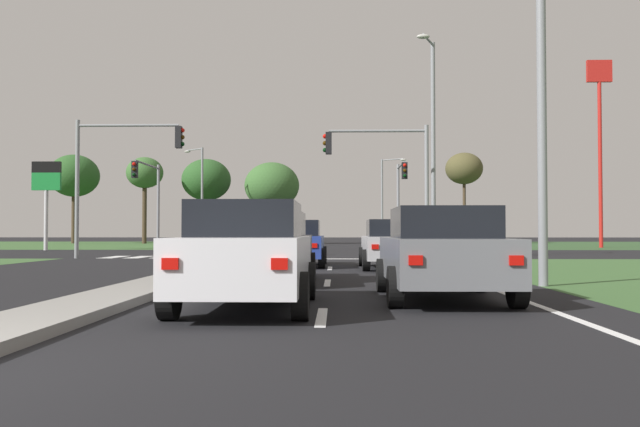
{
  "coord_description": "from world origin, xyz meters",
  "views": [
    {
      "loc": [
        3.7,
        -5.23,
        1.16
      ],
      "look_at": [
        2.73,
        34.47,
        2.25
      ],
      "focal_mm": 37.29,
      "sensor_mm": 36.0,
      "label": 1
    }
  ],
  "objects": [
    {
      "name": "ground_plane",
      "position": [
        0.0,
        30.0,
        0.0
      ],
      "size": [
        200.0,
        200.0,
        0.0
      ],
      "primitive_type": "plane",
      "color": "black"
    },
    {
      "name": "grass_verge_far_left",
      "position": [
        -25.5,
        54.5,
        0.0
      ],
      "size": [
        35.0,
        35.0,
        0.01
      ],
      "primitive_type": "cube",
      "color": "#385B2D",
      "rests_on": "ground"
    },
    {
      "name": "grass_verge_far_right",
      "position": [
        25.5,
        54.5,
        0.0
      ],
      "size": [
        35.0,
        35.0,
        0.01
      ],
      "primitive_type": "cube",
      "color": "#2D4C28",
      "rests_on": "ground"
    },
    {
      "name": "median_island_near",
      "position": [
        0.0,
        11.0,
        0.07
      ],
      "size": [
        1.2,
        22.0,
        0.14
      ],
      "primitive_type": "cube",
      "color": "gray",
      "rests_on": "ground"
    },
    {
      "name": "median_island_far",
      "position": [
        0.0,
        55.0,
        0.07
      ],
      "size": [
        1.2,
        36.0,
        0.14
      ],
      "primitive_type": "cube",
      "color": "gray",
      "rests_on": "ground"
    },
    {
      "name": "lane_dash_near",
      "position": [
        3.5,
        3.79,
        0.01
      ],
      "size": [
        0.14,
        2.0,
        0.01
      ],
      "primitive_type": "cube",
      "color": "silver",
      "rests_on": "ground"
    },
    {
      "name": "lane_dash_second",
      "position": [
        3.5,
        9.79,
        0.01
      ],
      "size": [
        0.14,
        2.0,
        0.01
      ],
      "primitive_type": "cube",
      "color": "silver",
      "rests_on": "ground"
    },
    {
      "name": "lane_dash_third",
      "position": [
        3.5,
        15.79,
        0.01
      ],
      "size": [
        0.14,
        2.0,
        0.01
      ],
      "primitive_type": "cube",
      "color": "silver",
      "rests_on": "ground"
    },
    {
      "name": "edge_line_right",
      "position": [
        6.85,
        12.0,
        0.01
      ],
      "size": [
        0.14,
        24.0,
        0.01
      ],
      "primitive_type": "cube",
      "color": "silver",
      "rests_on": "ground"
    },
    {
      "name": "stop_bar_near",
      "position": [
        3.8,
        23.0,
        0.01
      ],
      "size": [
        6.4,
        0.5,
        0.01
      ],
      "primitive_type": "cube",
      "color": "silver",
      "rests_on": "ground"
    },
    {
      "name": "crosswalk_bar_near",
      "position": [
        -6.4,
        24.8,
        0.01
      ],
      "size": [
        0.7,
        2.8,
        0.01
      ],
      "primitive_type": "cube",
      "color": "silver",
      "rests_on": "ground"
    },
    {
      "name": "crosswalk_bar_second",
      "position": [
        -5.25,
        24.8,
        0.01
      ],
      "size": [
        0.7,
        2.8,
        0.01
      ],
      "primitive_type": "cube",
      "color": "silver",
      "rests_on": "ground"
    },
    {
      "name": "crosswalk_bar_third",
      "position": [
        -4.1,
        24.8,
        0.01
      ],
      "size": [
        0.7,
        2.8,
        0.01
      ],
      "primitive_type": "cube",
      "color": "silver",
      "rests_on": "ground"
    },
    {
      "name": "crosswalk_bar_fourth",
      "position": [
        -2.95,
        24.8,
        0.01
      ],
      "size": [
        0.7,
        2.8,
        0.01
      ],
      "primitive_type": "cube",
      "color": "silver",
      "rests_on": "ground"
    },
    {
      "name": "crosswalk_bar_fifth",
      "position": [
        -1.8,
        24.8,
        0.01
      ],
      "size": [
        0.7,
        2.8,
        0.01
      ],
      "primitive_type": "cube",
      "color": "silver",
      "rests_on": "ground"
    },
    {
      "name": "crosswalk_bar_sixth",
      "position": [
        -0.65,
        24.8,
        0.01
      ],
      "size": [
        0.7,
        2.8,
        0.01
      ],
      "primitive_type": "cube",
      "color": "silver",
      "rests_on": "ground"
    },
    {
      "name": "crosswalk_bar_seventh",
      "position": [
        0.5,
        24.8,
        0.01
      ],
      "size": [
        0.7,
        2.8,
        0.01
      ],
      "primitive_type": "cube",
      "color": "silver",
      "rests_on": "ground"
    },
    {
      "name": "car_white_near",
      "position": [
        2.37,
        4.76,
        0.81
      ],
      "size": [
        1.94,
        4.27,
        1.6
      ],
      "color": "silver",
      "rests_on": "ground"
    },
    {
      "name": "car_navy_second",
      "position": [
        -2.19,
        57.43,
        0.77
      ],
      "size": [
        2.07,
        4.45,
        1.51
      ],
      "rotation": [
        0.0,
        0.0,
        3.14
      ],
      "color": "#161E47",
      "rests_on": "ground"
    },
    {
      "name": "car_red_third",
      "position": [
        -2.38,
        40.23,
        0.76
      ],
      "size": [
        2.01,
        4.52,
        1.48
      ],
      "rotation": [
        0.0,
        0.0,
        3.14
      ],
      "color": "#A31919",
      "rests_on": "ground"
    },
    {
      "name": "car_silver_fourth",
      "position": [
        5.47,
        15.72,
        0.78
      ],
      "size": [
        1.99,
        4.58,
        1.53
      ],
      "color": "#B7B7BC",
      "rests_on": "ground"
    },
    {
      "name": "car_black_fifth",
      "position": [
        2.17,
        10.01,
        0.81
      ],
      "size": [
        1.99,
        4.45,
        1.6
      ],
      "color": "black",
      "rests_on": "ground"
    },
    {
      "name": "car_beige_sixth",
      "position": [
        -0.24,
        32.38,
        0.81
      ],
      "size": [
        4.15,
        2.01,
        1.6
      ],
      "rotation": [
        0.0,
        0.0,
        -1.57
      ],
      "color": "#BCAD8E",
      "rests_on": "ground"
    },
    {
      "name": "car_blue_seventh",
      "position": [
        2.34,
        17.09,
        0.79
      ],
      "size": [
        2.03,
        4.45,
        1.54
      ],
      "color": "navy",
      "rests_on": "ground"
    },
    {
      "name": "car_grey_eighth",
      "position": [
        5.51,
        6.2,
        0.8
      ],
      "size": [
        2.06,
        4.25,
        1.57
      ],
      "color": "slate",
      "rests_on": "ground"
    },
    {
      "name": "traffic_signal_far_left",
      "position": [
        -7.6,
        34.63,
        3.78
      ],
      "size": [
        0.32,
        5.3,
        5.42
      ],
      "color": "gray",
      "rests_on": "ground"
    },
    {
      "name": "traffic_signal_near_right",
      "position": [
        5.98,
        23.4,
        3.96
      ],
      "size": [
        4.57,
        0.32,
        5.77
      ],
      "color": "gray",
      "rests_on": "ground"
    },
    {
      "name": "traffic_signal_far_right",
      "position": [
        7.6,
        35.02,
        3.72
      ],
      "size": [
        0.32,
        4.34,
        5.41
      ],
      "color": "gray",
      "rests_on": "ground"
    },
    {
      "name": "traffic_signal_near_left",
      "position": [
        -5.94,
        23.4,
        4.15
      ],
      "size": [
        4.79,
        0.32,
        6.05
      ],
      "color": "gray",
      "rests_on": "ground"
    },
    {
      "name": "street_lamp_near",
      "position": [
        7.99,
        8.86,
        4.81
      ],
      "size": [
        1.47,
        1.59,
        8.6
      ],
      "color": "gray",
      "rests_on": "ground"
    },
    {
      "name": "street_lamp_second",
      "position": [
        8.04,
        24.68,
        5.41
      ],
      "size": [
        1.03,
        1.87,
        9.76
      ],
      "color": "gray",
      "rests_on": "ground"
    },
    {
      "name": "street_lamp_third",
      "position": [
        -8.26,
        52.93,
        4.84
      ],
      "size": [
        1.98,
        1.52,
        8.59
      ],
      "color": "gray",
      "rests_on": "ground"
    },
    {
      "name": "street_lamp_fourth",
      "position": [
        8.31,
        58.22,
        4.62
      ],
      "size": [
        2.29,
        1.58,
        8.11
      ],
      "color": "gray",
      "rests_on": "ground"
    },
    {
      "name": "pedestrian_at_median",
      "position": [
        -0.13,
        43.94,
        1.28
      ],
      "size": [
        0.34,
        0.34,
        1.86
      ],
      "rotation": [
        0.0,
        0.0,
        3.37
      ],
      "color": "maroon",
      "rests_on": "median_island_far"
    },
    {
      "name": "fastfood_pole_sign",
      "position": [
        22.95,
        43.49,
        9.82
      ],
      "size": [
        1.8,
        0.4,
        13.7
      ],
      "color": "red",
      "rests_on": "ground"
    },
    {
      "name": "fuel_price_totem",
      "position": [
        -14.43,
        35.78,
        4.05
      ],
      "size": [
        1.8,
        0.24,
        5.55
      ],
      "color": "silver",
      "rests_on": "ground"
    },
    {
      "name": "treeline_near",
      "position": [
        -22.32,
        59.91,
        6.68
      ],
      "size": [
        4.93,
        4.93,
        8.82
      ],
      "color": "#423323",
      "rests_on": "ground"
    },
    {
      "name": "treeline_second",
      "position": [
        -15.05,
        59.17,
        6.83
      ],
      "size": [
        3.57,
        3.57,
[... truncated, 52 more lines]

